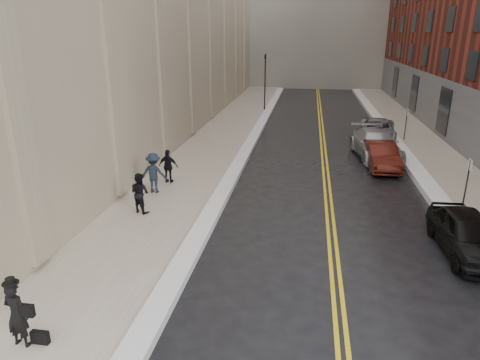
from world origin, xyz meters
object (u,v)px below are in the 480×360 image
(car_silver_far, at_px, (377,130))
(pedestrian_a, at_px, (140,193))
(car_black, at_px, (467,234))
(pedestrian_c, at_px, (168,166))
(pedestrian_main, at_px, (17,314))
(car_maroon, at_px, (381,155))
(pedestrian_b, at_px, (154,173))
(car_silver_near, at_px, (376,144))

(car_silver_far, xyz_separation_m, pedestrian_a, (-11.17, -14.79, 0.27))
(car_black, height_order, pedestrian_c, pedestrian_c)
(car_silver_far, bearing_deg, pedestrian_main, -109.26)
(car_silver_far, bearing_deg, car_maroon, -89.48)
(car_maroon, xyz_separation_m, pedestrian_b, (-10.68, -5.91, 0.36))
(car_silver_far, bearing_deg, car_black, -81.02)
(car_silver_near, height_order, pedestrian_b, pedestrian_b)
(car_silver_far, distance_m, pedestrian_main, 25.12)
(car_silver_near, bearing_deg, pedestrian_c, -155.04)
(pedestrian_main, xyz_separation_m, pedestrian_c, (-0.18, 11.42, -0.01))
(car_maroon, distance_m, car_silver_far, 6.68)
(car_silver_near, distance_m, pedestrian_c, 12.35)
(pedestrian_main, distance_m, pedestrian_b, 10.05)
(car_black, height_order, car_maroon, car_black)
(car_silver_far, height_order, pedestrian_c, pedestrian_c)
(pedestrian_b, bearing_deg, pedestrian_c, -99.04)
(pedestrian_main, distance_m, pedestrian_a, 7.80)
(car_maroon, xyz_separation_m, car_silver_far, (0.72, 6.64, 0.00))
(car_silver_near, xyz_separation_m, pedestrian_c, (-10.44, -6.60, 0.17))
(car_silver_near, height_order, car_silver_far, car_silver_near)
(car_maroon, bearing_deg, car_black, -84.70)
(car_black, relative_size, pedestrian_b, 2.31)
(pedestrian_a, bearing_deg, car_silver_near, -113.03)
(car_black, xyz_separation_m, car_silver_near, (-1.38, 11.51, 0.08))
(car_maroon, distance_m, pedestrian_c, 11.40)
(car_silver_near, distance_m, pedestrian_a, 14.61)
(car_black, height_order, car_silver_far, car_black)
(car_silver_far, bearing_deg, pedestrian_c, -128.32)
(pedestrian_main, bearing_deg, car_maroon, -116.62)
(car_silver_far, relative_size, pedestrian_main, 3.10)
(car_silver_far, bearing_deg, pedestrian_a, -120.37)
(car_maroon, distance_m, pedestrian_main, 18.97)
(pedestrian_main, height_order, pedestrian_a, pedestrian_a)
(car_maroon, bearing_deg, car_silver_far, 80.94)
(car_maroon, relative_size, pedestrian_a, 2.59)
(car_black, distance_m, pedestrian_b, 12.55)
(car_maroon, xyz_separation_m, car_silver_near, (-0.02, 2.07, 0.10))
(car_silver_far, xyz_separation_m, pedestrian_c, (-11.17, -11.17, 0.26))
(car_maroon, xyz_separation_m, pedestrian_a, (-10.45, -8.15, 0.27))
(car_maroon, height_order, pedestrian_main, pedestrian_main)
(car_silver_near, height_order, pedestrian_main, pedestrian_main)
(pedestrian_a, height_order, pedestrian_b, pedestrian_b)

